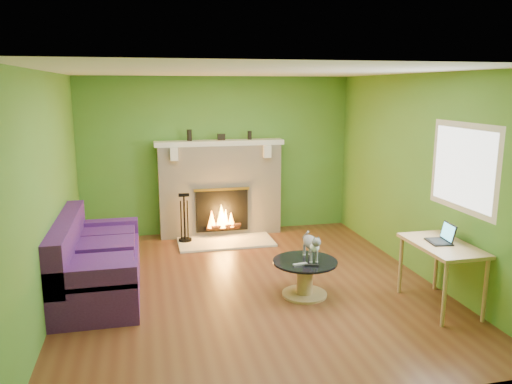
# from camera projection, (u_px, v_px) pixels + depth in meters

# --- Properties ---
(floor) EXTENTS (5.00, 5.00, 0.00)m
(floor) POSITION_uv_depth(u_px,v_px,m) (250.00, 286.00, 6.22)
(floor) COLOR brown
(floor) RESTS_ON ground
(ceiling) EXTENTS (5.00, 5.00, 0.00)m
(ceiling) POSITION_uv_depth(u_px,v_px,m) (249.00, 71.00, 5.68)
(ceiling) COLOR white
(ceiling) RESTS_ON wall_back
(wall_back) EXTENTS (5.00, 0.00, 5.00)m
(wall_back) POSITION_uv_depth(u_px,v_px,m) (218.00, 156.00, 8.33)
(wall_back) COLOR #508029
(wall_back) RESTS_ON floor
(wall_front) EXTENTS (5.00, 0.00, 5.00)m
(wall_front) POSITION_uv_depth(u_px,v_px,m) (323.00, 248.00, 3.57)
(wall_front) COLOR #508029
(wall_front) RESTS_ON floor
(wall_left) EXTENTS (0.00, 5.00, 5.00)m
(wall_left) POSITION_uv_depth(u_px,v_px,m) (49.00, 192.00, 5.46)
(wall_left) COLOR #508029
(wall_left) RESTS_ON floor
(wall_right) EXTENTS (0.00, 5.00, 5.00)m
(wall_right) POSITION_uv_depth(u_px,v_px,m) (419.00, 176.00, 6.44)
(wall_right) COLOR #508029
(wall_right) RESTS_ON floor
(window_frame) EXTENTS (0.00, 1.20, 1.20)m
(window_frame) POSITION_uv_depth(u_px,v_px,m) (464.00, 168.00, 5.53)
(window_frame) COLOR silver
(window_frame) RESTS_ON wall_right
(window_pane) EXTENTS (0.00, 1.06, 1.06)m
(window_pane) POSITION_uv_depth(u_px,v_px,m) (463.00, 168.00, 5.53)
(window_pane) COLOR white
(window_pane) RESTS_ON wall_right
(fireplace) EXTENTS (2.10, 0.46, 1.58)m
(fireplace) POSITION_uv_depth(u_px,v_px,m) (220.00, 189.00, 8.27)
(fireplace) COLOR beige
(fireplace) RESTS_ON floor
(hearth) EXTENTS (1.50, 0.75, 0.03)m
(hearth) POSITION_uv_depth(u_px,v_px,m) (226.00, 242.00, 7.93)
(hearth) COLOR beige
(hearth) RESTS_ON floor
(mantel) EXTENTS (2.10, 0.28, 0.08)m
(mantel) POSITION_uv_depth(u_px,v_px,m) (220.00, 143.00, 8.09)
(mantel) COLOR silver
(mantel) RESTS_ON fireplace
(sofa) EXTENTS (0.92, 2.05, 0.92)m
(sofa) POSITION_uv_depth(u_px,v_px,m) (94.00, 263.00, 5.98)
(sofa) COLOR #431657
(sofa) RESTS_ON floor
(coffee_table) EXTENTS (0.76, 0.76, 0.43)m
(coffee_table) POSITION_uv_depth(u_px,v_px,m) (305.00, 275.00, 5.88)
(coffee_table) COLOR tan
(coffee_table) RESTS_ON floor
(desk) EXTENTS (0.58, 0.99, 0.74)m
(desk) POSITION_uv_depth(u_px,v_px,m) (442.00, 251.00, 5.50)
(desk) COLOR tan
(desk) RESTS_ON floor
(cat) EXTENTS (0.21, 0.54, 0.33)m
(cat) POSITION_uv_depth(u_px,v_px,m) (310.00, 245.00, 5.87)
(cat) COLOR slate
(cat) RESTS_ON coffee_table
(remote_silver) EXTENTS (0.18, 0.07, 0.02)m
(remote_silver) POSITION_uv_depth(u_px,v_px,m) (300.00, 264.00, 5.70)
(remote_silver) COLOR gray
(remote_silver) RESTS_ON coffee_table
(remote_black) EXTENTS (0.17, 0.09, 0.02)m
(remote_black) POSITION_uv_depth(u_px,v_px,m) (312.00, 265.00, 5.67)
(remote_black) COLOR black
(remote_black) RESTS_ON coffee_table
(laptop) EXTENTS (0.28, 0.32, 0.22)m
(laptop) POSITION_uv_depth(u_px,v_px,m) (439.00, 233.00, 5.51)
(laptop) COLOR black
(laptop) RESTS_ON desk
(fire_tools) EXTENTS (0.21, 0.21, 0.78)m
(fire_tools) POSITION_uv_depth(u_px,v_px,m) (184.00, 217.00, 7.85)
(fire_tools) COLOR black
(fire_tools) RESTS_ON hearth
(mantel_vase_left) EXTENTS (0.08, 0.08, 0.18)m
(mantel_vase_left) POSITION_uv_depth(u_px,v_px,m) (189.00, 135.00, 7.99)
(mantel_vase_left) COLOR black
(mantel_vase_left) RESTS_ON mantel
(mantel_vase_right) EXTENTS (0.07, 0.07, 0.14)m
(mantel_vase_right) POSITION_uv_depth(u_px,v_px,m) (250.00, 135.00, 8.21)
(mantel_vase_right) COLOR black
(mantel_vase_right) RESTS_ON mantel
(mantel_box) EXTENTS (0.12, 0.08, 0.10)m
(mantel_box) POSITION_uv_depth(u_px,v_px,m) (221.00, 137.00, 8.11)
(mantel_box) COLOR black
(mantel_box) RESTS_ON mantel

